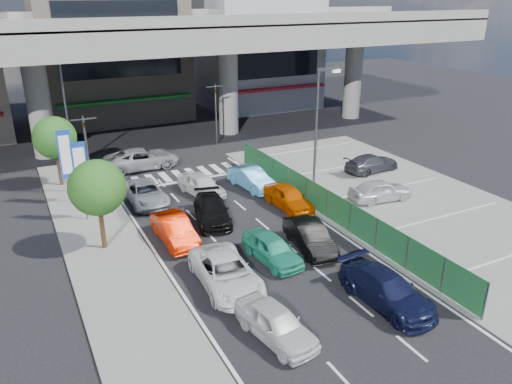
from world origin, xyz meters
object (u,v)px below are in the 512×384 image
van_white_back_left (276,323)px  signboard_far (66,157)px  taxi_teal_mid (272,249)px  taxi_orange_right (288,197)px  street_lamp_left (68,105)px  kei_truck_front_right (252,179)px  sedan_white_mid_left (226,272)px  tree_near (97,188)px  traffic_light_right (216,99)px  sedan_white_front_mid (201,185)px  signboard_near (81,171)px  traffic_cone (302,193)px  street_lamp_right (319,120)px  wagon_silver_front_left (145,193)px  tree_far (55,138)px  sedan_black_mid (212,210)px  minivan_navy_back (387,290)px  traffic_light_left (85,136)px  hatch_black_mid_right (310,237)px  crossing_wagon_silver (142,159)px  parked_sedan_dgrey (372,163)px  taxi_orange_left (175,230)px

van_white_back_left → signboard_far: bearing=96.6°
taxi_teal_mid → taxi_orange_right: (3.99, 5.26, 0.03)m
street_lamp_left → kei_truck_front_right: bearing=-44.5°
street_lamp_left → sedan_white_mid_left: (3.51, -19.97, -4.08)m
tree_near → taxi_teal_mid: size_ratio=1.24×
traffic_light_right → sedan_white_front_mid: (-5.37, -10.25, -3.25)m
signboard_far → signboard_near: bearing=-82.4°
van_white_back_left → traffic_cone: van_white_back_left is taller
street_lamp_right → wagon_silver_front_left: 11.81m
van_white_back_left → sedan_white_front_mid: sedan_white_front_mid is taller
tree_far → van_white_back_left: (5.21, -20.64, -2.73)m
sedan_black_mid → wagon_silver_front_left: size_ratio=0.97×
street_lamp_left → tree_near: street_lamp_left is taller
signboard_near → van_white_back_left: bearing=-71.9°
street_lamp_left → sedan_white_front_mid: 12.00m
kei_truck_front_right → signboard_near: bearing=174.3°
wagon_silver_front_left → minivan_navy_back: bearing=-69.3°
traffic_light_right → tree_far: traffic_light_right is taller
minivan_navy_back → traffic_cone: 11.86m
wagon_silver_front_left → kei_truck_front_right: (7.01, -0.76, 0.05)m
traffic_light_left → tree_far: bearing=122.6°
traffic_light_left → sedan_white_mid_left: traffic_light_left is taller
tree_near → van_white_back_left: tree_near is taller
minivan_navy_back → sedan_black_mid: minivan_navy_back is taller
taxi_teal_mid → kei_truck_front_right: (3.44, 9.20, 0.03)m
street_lamp_left → traffic_cone: (11.93, -12.82, -4.35)m
traffic_cone → sedan_white_front_mid: bearing=146.9°
hatch_black_mid_right → crossing_wagon_silver: bearing=113.7°
street_lamp_right → taxi_teal_mid: street_lamp_right is taller
street_lamp_right → van_white_back_left: bearing=-128.8°
tree_far → taxi_teal_mid: bearing=-62.8°
minivan_navy_back → taxi_teal_mid: bearing=111.9°
signboard_near → sedan_white_front_mid: size_ratio=1.16×
signboard_far → traffic_light_right: bearing=31.4°
traffic_light_left → signboard_near: traffic_light_left is taller
sedan_white_mid_left → sedan_white_front_mid: (2.95, 10.72, 0.00)m
taxi_teal_mid → signboard_far: bearing=118.0°
street_lamp_right → sedan_black_mid: size_ratio=1.80×
parked_sedan_dgrey → traffic_cone: parked_sedan_dgrey is taller
crossing_wagon_silver → traffic_cone: crossing_wagon_silver is taller
tree_far → taxi_orange_right: 15.87m
street_lamp_left → taxi_orange_right: bearing=-52.6°
van_white_back_left → hatch_black_mid_right: size_ratio=0.93×
taxi_teal_mid → kei_truck_front_right: size_ratio=0.92×
minivan_navy_back → signboard_far: bearing=117.4°
traffic_light_left → signboard_far: 1.93m
street_lamp_left → taxi_orange_left: size_ratio=1.91×
taxi_teal_mid → traffic_light_right: bearing=70.0°
signboard_near → crossing_wagon_silver: signboard_near is taller
sedan_white_mid_left → traffic_light_left: bearing=106.8°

